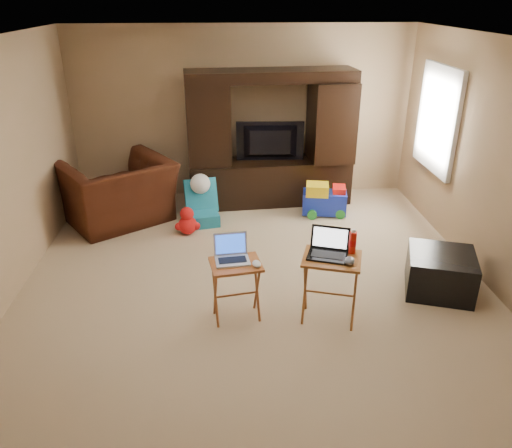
{
  "coord_description": "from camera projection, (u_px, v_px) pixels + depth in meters",
  "views": [
    {
      "loc": [
        -0.31,
        -4.65,
        2.87
      ],
      "look_at": [
        0.0,
        -0.2,
        0.8
      ],
      "focal_mm": 35.0,
      "sensor_mm": 36.0,
      "label": 1
    }
  ],
  "objects": [
    {
      "name": "floor",
      "position": [
        255.0,
        283.0,
        5.44
      ],
      "size": [
        5.5,
        5.5,
        0.0
      ],
      "primitive_type": "plane",
      "color": "#CEB28F",
      "rests_on": "ground"
    },
    {
      "name": "ceiling",
      "position": [
        254.0,
        39.0,
        4.38
      ],
      "size": [
        5.5,
        5.5,
        0.0
      ],
      "primitive_type": "plane",
      "rotation": [
        3.14,
        0.0,
        0.0
      ],
      "color": "silver",
      "rests_on": "ground"
    },
    {
      "name": "wall_back",
      "position": [
        242.0,
        113.0,
        7.4
      ],
      "size": [
        5.0,
        0.0,
        5.0
      ],
      "primitive_type": "plane",
      "rotation": [
        1.57,
        0.0,
        0.0
      ],
      "color": "tan",
      "rests_on": "ground"
    },
    {
      "name": "wall_front",
      "position": [
        292.0,
        360.0,
        2.42
      ],
      "size": [
        5.0,
        0.0,
        5.0
      ],
      "primitive_type": "plane",
      "rotation": [
        -1.57,
        0.0,
        0.0
      ],
      "color": "tan",
      "rests_on": "ground"
    },
    {
      "name": "wall_right",
      "position": [
        500.0,
        169.0,
        5.07
      ],
      "size": [
        0.0,
        5.5,
        5.5
      ],
      "primitive_type": "plane",
      "rotation": [
        1.57,
        0.0,
        -1.57
      ],
      "color": "tan",
      "rests_on": "ground"
    },
    {
      "name": "window_pane",
      "position": [
        439.0,
        119.0,
        6.4
      ],
      "size": [
        0.0,
        1.2,
        1.2
      ],
      "primitive_type": "plane",
      "rotation": [
        1.57,
        0.0,
        -1.57
      ],
      "color": "white",
      "rests_on": "ground"
    },
    {
      "name": "window_frame",
      "position": [
        437.0,
        119.0,
        6.4
      ],
      "size": [
        0.06,
        1.14,
        1.34
      ],
      "primitive_type": "cube",
      "color": "white",
      "rests_on": "ground"
    },
    {
      "name": "entertainment_center",
      "position": [
        270.0,
        139.0,
        7.16
      ],
      "size": [
        2.4,
        0.77,
        1.93
      ],
      "primitive_type": "cube",
      "rotation": [
        0.0,
        0.0,
        0.08
      ],
      "color": "black",
      "rests_on": "floor"
    },
    {
      "name": "television",
      "position": [
        270.0,
        143.0,
        7.14
      ],
      "size": [
        0.98,
        0.17,
        0.56
      ],
      "primitive_type": "imported",
      "rotation": [
        0.0,
        0.0,
        3.1
      ],
      "color": "black",
      "rests_on": "entertainment_center"
    },
    {
      "name": "recliner",
      "position": [
        119.0,
        192.0,
        6.72
      ],
      "size": [
        1.74,
        1.7,
        0.86
      ],
      "primitive_type": "imported",
      "rotation": [
        0.0,
        0.0,
        3.74
      ],
      "color": "#411B0D",
      "rests_on": "floor"
    },
    {
      "name": "child_rocker",
      "position": [
        201.0,
        203.0,
        6.72
      ],
      "size": [
        0.54,
        0.59,
        0.59
      ],
      "primitive_type": null,
      "rotation": [
        0.0,
        0.0,
        0.21
      ],
      "color": "teal",
      "rests_on": "floor"
    },
    {
      "name": "plush_toy",
      "position": [
        187.0,
        220.0,
        6.47
      ],
      "size": [
        0.34,
        0.28,
        0.38
      ],
      "primitive_type": null,
      "color": "red",
      "rests_on": "floor"
    },
    {
      "name": "push_toy",
      "position": [
        325.0,
        199.0,
        7.04
      ],
      "size": [
        0.69,
        0.55,
        0.47
      ],
      "primitive_type": null,
      "rotation": [
        0.0,
        0.0,
        -0.18
      ],
      "color": "#192FC8",
      "rests_on": "floor"
    },
    {
      "name": "ottoman",
      "position": [
        440.0,
        273.0,
        5.22
      ],
      "size": [
        0.84,
        0.84,
        0.43
      ],
      "primitive_type": "cube",
      "rotation": [
        0.0,
        0.0,
        -0.32
      ],
      "color": "black",
      "rests_on": "floor"
    },
    {
      "name": "tray_table_left",
      "position": [
        236.0,
        291.0,
        4.73
      ],
      "size": [
        0.52,
        0.44,
        0.6
      ],
      "primitive_type": "cube",
      "rotation": [
        0.0,
        0.0,
        0.17
      ],
      "color": "#AD562A",
      "rests_on": "floor"
    },
    {
      "name": "tray_table_right",
      "position": [
        330.0,
        289.0,
        4.68
      ],
      "size": [
        0.62,
        0.55,
        0.68
      ],
      "primitive_type": "cube",
      "rotation": [
        0.0,
        0.0,
        -0.3
      ],
      "color": "#A55828",
      "rests_on": "floor"
    },
    {
      "name": "laptop_left",
      "position": [
        232.0,
        250.0,
        4.58
      ],
      "size": [
        0.34,
        0.29,
        0.24
      ],
      "primitive_type": "cube",
      "rotation": [
        0.0,
        0.0,
        0.11
      ],
      "color": "#B7B7BC",
      "rests_on": "tray_table_left"
    },
    {
      "name": "laptop_right",
      "position": [
        328.0,
        245.0,
        4.51
      ],
      "size": [
        0.43,
        0.39,
        0.24
      ],
      "primitive_type": "cube",
      "rotation": [
        0.0,
        0.0,
        -0.33
      ],
      "color": "black",
      "rests_on": "tray_table_right"
    },
    {
      "name": "mouse_left",
      "position": [
        257.0,
        264.0,
        4.54
      ],
      "size": [
        0.1,
        0.13,
        0.05
      ],
      "primitive_type": "ellipsoid",
      "rotation": [
        0.0,
        0.0,
        0.17
      ],
      "color": "silver",
      "rests_on": "tray_table_left"
    },
    {
      "name": "mouse_right",
      "position": [
        350.0,
        261.0,
        4.43
      ],
      "size": [
        0.12,
        0.16,
        0.06
      ],
      "primitive_type": "ellipsoid",
      "rotation": [
        0.0,
        0.0,
        -0.28
      ],
      "color": "#434348",
      "rests_on": "tray_table_right"
    },
    {
      "name": "water_bottle",
      "position": [
        352.0,
        243.0,
        4.58
      ],
      "size": [
        0.07,
        0.07,
        0.21
      ],
      "primitive_type": "cylinder",
      "color": "red",
      "rests_on": "tray_table_right"
    }
  ]
}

